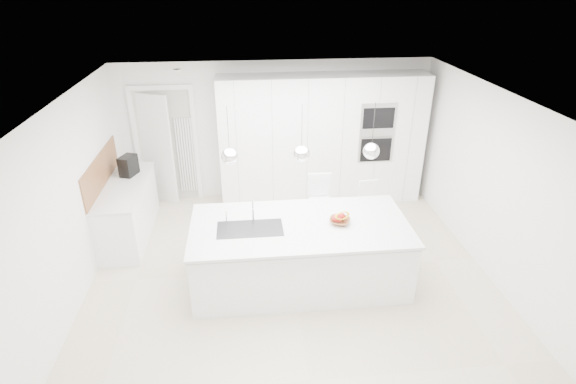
{
  "coord_description": "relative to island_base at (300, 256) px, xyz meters",
  "views": [
    {
      "loc": [
        -0.57,
        -5.24,
        3.86
      ],
      "look_at": [
        0.0,
        0.3,
        1.1
      ],
      "focal_mm": 28.0,
      "sensor_mm": 36.0,
      "label": 1
    }
  ],
  "objects": [
    {
      "name": "floor",
      "position": [
        -0.1,
        0.3,
        -0.43
      ],
      "size": [
        5.5,
        5.5,
        0.0
      ],
      "primitive_type": "plane",
      "color": "beige",
      "rests_on": "ground"
    },
    {
      "name": "wall_back",
      "position": [
        -0.1,
        2.8,
        0.82
      ],
      "size": [
        5.5,
        0.0,
        5.5
      ],
      "primitive_type": "plane",
      "rotation": [
        1.57,
        0.0,
        0.0
      ],
      "color": "white",
      "rests_on": "ground"
    },
    {
      "name": "wall_left",
      "position": [
        -2.85,
        0.3,
        0.82
      ],
      "size": [
        0.0,
        5.0,
        5.0
      ],
      "primitive_type": "plane",
      "rotation": [
        1.57,
        0.0,
        1.57
      ],
      "color": "white",
      "rests_on": "ground"
    },
    {
      "name": "ceiling",
      "position": [
        -0.1,
        0.3,
        2.07
      ],
      "size": [
        5.5,
        5.5,
        0.0
      ],
      "primitive_type": "plane",
      "rotation": [
        3.14,
        0.0,
        0.0
      ],
      "color": "white",
      "rests_on": "wall_back"
    },
    {
      "name": "tall_cabinets",
      "position": [
        0.7,
        2.5,
        0.72
      ],
      "size": [
        3.6,
        0.6,
        2.3
      ],
      "primitive_type": "cube",
      "color": "white",
      "rests_on": "floor"
    },
    {
      "name": "oven_stack",
      "position": [
        1.6,
        2.19,
        0.92
      ],
      "size": [
        0.62,
        0.04,
        1.05
      ],
      "primitive_type": null,
      "color": "#A5A5A8",
      "rests_on": "tall_cabinets"
    },
    {
      "name": "doorway_frame",
      "position": [
        -2.05,
        2.77,
        0.59
      ],
      "size": [
        1.11,
        0.08,
        2.13
      ],
      "primitive_type": null,
      "color": "white",
      "rests_on": "floor"
    },
    {
      "name": "hallway_door",
      "position": [
        -2.3,
        2.72,
        0.57
      ],
      "size": [
        0.76,
        0.38,
        2.0
      ],
      "primitive_type": "cube",
      "rotation": [
        0.0,
        0.0,
        -0.44
      ],
      "color": "white",
      "rests_on": "floor"
    },
    {
      "name": "radiator",
      "position": [
        -1.73,
        2.76,
        0.42
      ],
      "size": [
        0.32,
        0.04,
        1.4
      ],
      "primitive_type": null,
      "color": "white",
      "rests_on": "floor"
    },
    {
      "name": "left_base_cabinets",
      "position": [
        -2.55,
        1.5,
        0.0
      ],
      "size": [
        0.6,
        1.8,
        0.86
      ],
      "primitive_type": "cube",
      "color": "white",
      "rests_on": "floor"
    },
    {
      "name": "left_worktop",
      "position": [
        -2.55,
        1.5,
        0.45
      ],
      "size": [
        0.62,
        1.82,
        0.04
      ],
      "primitive_type": "cube",
      "color": "silver",
      "rests_on": "left_base_cabinets"
    },
    {
      "name": "oak_backsplash",
      "position": [
        -2.84,
        1.5,
        0.72
      ],
      "size": [
        0.02,
        1.8,
        0.5
      ],
      "primitive_type": "cube",
      "color": "brown",
      "rests_on": "wall_left"
    },
    {
      "name": "island_base",
      "position": [
        0.0,
        0.0,
        0.0
      ],
      "size": [
        2.8,
        1.2,
        0.86
      ],
      "primitive_type": "cube",
      "color": "white",
      "rests_on": "floor"
    },
    {
      "name": "island_worktop",
      "position": [
        0.0,
        0.05,
        0.45
      ],
      "size": [
        2.84,
        1.4,
        0.04
      ],
      "primitive_type": "cube",
      "color": "silver",
      "rests_on": "island_base"
    },
    {
      "name": "island_sink",
      "position": [
        -0.65,
        -0.0,
        0.39
      ],
      "size": [
        0.84,
        0.44,
        0.18
      ],
      "primitive_type": null,
      "color": "#3F3F42",
      "rests_on": "island_worktop"
    },
    {
      "name": "island_tap",
      "position": [
        -0.6,
        0.2,
        0.62
      ],
      "size": [
        0.02,
        0.02,
        0.3
      ],
      "primitive_type": "cylinder",
      "color": "white",
      "rests_on": "island_worktop"
    },
    {
      "name": "pendant_left",
      "position": [
        -0.85,
        -0.0,
        1.47
      ],
      "size": [
        0.2,
        0.2,
        0.2
      ],
      "primitive_type": "sphere",
      "color": "white",
      "rests_on": "ceiling"
    },
    {
      "name": "pendant_mid",
      "position": [
        -0.0,
        -0.0,
        1.47
      ],
      "size": [
        0.2,
        0.2,
        0.2
      ],
      "primitive_type": "sphere",
      "color": "white",
      "rests_on": "ceiling"
    },
    {
      "name": "pendant_right",
      "position": [
        0.85,
        -0.0,
        1.47
      ],
      "size": [
        0.2,
        0.2,
        0.2
      ],
      "primitive_type": "sphere",
      "color": "white",
      "rests_on": "ceiling"
    },
    {
      "name": "fruit_bowl",
      "position": [
        0.52,
        0.02,
        0.5
      ],
      "size": [
        0.34,
        0.34,
        0.07
      ],
      "primitive_type": "imported",
      "rotation": [
        0.0,
        0.0,
        -0.35
      ],
      "color": "brown",
      "rests_on": "island_worktop"
    },
    {
      "name": "espresso_machine",
      "position": [
        -2.53,
        1.88,
        0.63
      ],
      "size": [
        0.29,
        0.35,
        0.32
      ],
      "primitive_type": "cube",
      "rotation": [
        0.0,
        0.0,
        -0.36
      ],
      "color": "black",
      "rests_on": "left_worktop"
    },
    {
      "name": "bar_stool_left",
      "position": [
        0.44,
        0.99,
        0.13
      ],
      "size": [
        0.38,
        0.52,
        1.11
      ],
      "primitive_type": null,
      "rotation": [
        0.0,
        0.0,
        -0.03
      ],
      "color": "white",
      "rests_on": "floor"
    },
    {
      "name": "bar_stool_right",
      "position": [
        1.19,
        0.96,
        0.06
      ],
      "size": [
        0.37,
        0.48,
        0.98
      ],
      "primitive_type": null,
      "rotation": [
        0.0,
        0.0,
        0.11
      ],
      "color": "white",
      "rests_on": "floor"
    },
    {
      "name": "apple_a",
      "position": [
        0.46,
        0.02,
        0.54
      ],
      "size": [
        0.09,
        0.09,
        0.09
      ],
      "primitive_type": "sphere",
      "color": "red",
      "rests_on": "fruit_bowl"
    },
    {
      "name": "apple_b",
      "position": [
        0.5,
        0.0,
        0.54
      ],
      "size": [
        0.08,
        0.08,
        0.08
      ],
      "primitive_type": "sphere",
      "color": "red",
      "rests_on": "fruit_bowl"
    },
    {
      "name": "apple_c",
      "position": [
        0.48,
        0.07,
        0.54
      ],
      "size": [
        0.08,
        0.08,
        0.08
      ],
      "primitive_type": "sphere",
      "color": "red",
      "rests_on": "fruit_bowl"
    },
    {
      "name": "apple_extra_3",
      "position": [
        0.56,
        0.07,
        0.54
      ],
      "size": [
        0.09,
        0.09,
        0.09
      ],
      "primitive_type": "sphere",
      "color": "red",
      "rests_on": "fruit_bowl"
    },
    {
      "name": "banana_bunch",
      "position": [
        0.54,
        0.01,
        0.59
      ],
      "size": [
        0.24,
        0.17,
        0.22
      ],
      "primitive_type": "torus",
      "rotation": [
        1.22,
        0.0,
        0.35
      ],
      "color": "gold",
      "rests_on": "fruit_bowl"
    }
  ]
}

